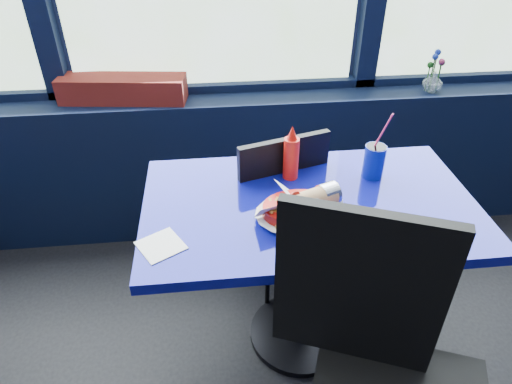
# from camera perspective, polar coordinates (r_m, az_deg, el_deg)

# --- Properties ---
(window_sill) EXTENTS (5.00, 0.26, 0.80)m
(window_sill) POSITION_cam_1_polar(r_m,az_deg,el_deg) (2.54, -4.46, 3.48)
(window_sill) COLOR black
(window_sill) RESTS_ON ground
(near_table) EXTENTS (1.20, 0.70, 0.75)m
(near_table) POSITION_cam_1_polar(r_m,az_deg,el_deg) (1.77, 6.34, -5.98)
(near_table) COLOR black
(near_table) RESTS_ON ground
(chair_near_front) EXTENTS (0.63, 0.63, 1.06)m
(chair_near_front) POSITION_cam_1_polar(r_m,az_deg,el_deg) (1.38, 15.34, -20.70)
(chair_near_front) COLOR black
(chair_near_front) RESTS_ON ground
(chair_near_back) EXTENTS (0.50, 0.50, 0.89)m
(chair_near_back) POSITION_cam_1_polar(r_m,az_deg,el_deg) (2.05, 3.68, -1.28)
(chair_near_back) COLOR black
(chair_near_back) RESTS_ON ground
(planter_box) EXTENTS (0.63, 0.23, 0.12)m
(planter_box) POSITION_cam_1_polar(r_m,az_deg,el_deg) (2.37, -16.31, 12.27)
(planter_box) COLOR maroon
(planter_box) RESTS_ON window_sill
(flower_vase) EXTENTS (0.13, 0.14, 0.21)m
(flower_vase) POSITION_cam_1_polar(r_m,az_deg,el_deg) (2.55, 21.28, 13.00)
(flower_vase) COLOR silver
(flower_vase) RESTS_ON window_sill
(food_basket) EXTENTS (0.28, 0.27, 0.10)m
(food_basket) POSITION_cam_1_polar(r_m,az_deg,el_deg) (1.56, 5.73, -2.00)
(food_basket) COLOR red
(food_basket) RESTS_ON near_table
(ketchup_bottle) EXTENTS (0.06, 0.06, 0.22)m
(ketchup_bottle) POSITION_cam_1_polar(r_m,az_deg,el_deg) (1.74, 4.42, 4.60)
(ketchup_bottle) COLOR red
(ketchup_bottle) RESTS_ON near_table
(soda_cup) EXTENTS (0.08, 0.08, 0.27)m
(soda_cup) POSITION_cam_1_polar(r_m,az_deg,el_deg) (1.81, 14.54, 3.82)
(soda_cup) COLOR #0E1D9B
(soda_cup) RESTS_ON near_table
(napkin) EXTENTS (0.18, 0.18, 0.00)m
(napkin) POSITION_cam_1_polar(r_m,az_deg,el_deg) (1.49, -11.80, -6.55)
(napkin) COLOR white
(napkin) RESTS_ON near_table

